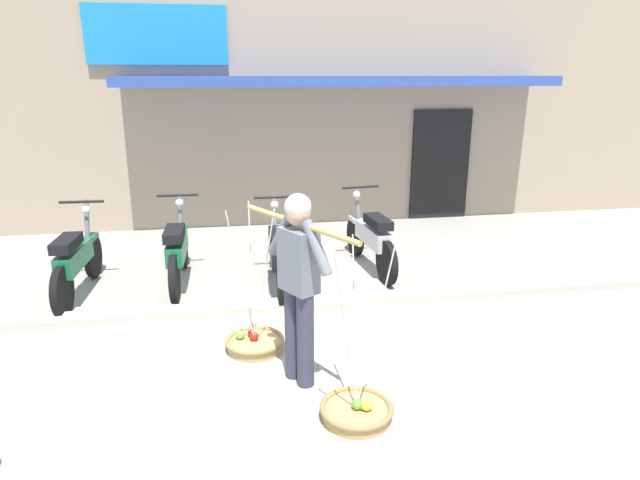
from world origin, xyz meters
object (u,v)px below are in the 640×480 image
(fruit_basket_left_side, at_px, (254,342))
(motorcycle_end_of_row, at_px, (371,238))
(motorcycle_second_in_row, at_px, (178,250))
(fruit_vendor, at_px, (299,278))
(fruit_basket_right_side, at_px, (357,410))
(motorcycle_third_in_row, at_px, (278,253))
(motorcycle_nearest_shop, at_px, (76,261))

(fruit_basket_left_side, xyz_separation_m, motorcycle_end_of_row, (1.71, 2.03, 0.38))
(motorcycle_second_in_row, bearing_deg, fruit_basket_left_side, -65.65)
(fruit_vendor, height_order, fruit_basket_right_side, fruit_vendor)
(fruit_basket_right_side, relative_size, motorcycle_third_in_row, 0.80)
(motorcycle_end_of_row, bearing_deg, fruit_basket_right_side, -106.42)
(motorcycle_nearest_shop, relative_size, motorcycle_end_of_row, 1.00)
(motorcycle_second_in_row, bearing_deg, motorcycle_end_of_row, 2.63)
(fruit_vendor, height_order, motorcycle_nearest_shop, fruit_vendor)
(fruit_basket_left_side, xyz_separation_m, motorcycle_third_in_row, (0.39, 1.58, 0.38))
(fruit_basket_left_side, bearing_deg, motorcycle_second_in_row, 114.35)
(fruit_basket_left_side, height_order, motorcycle_second_in_row, fruit_basket_left_side)
(motorcycle_nearest_shop, height_order, motorcycle_third_in_row, same)
(fruit_vendor, height_order, motorcycle_second_in_row, fruit_vendor)
(fruit_basket_right_side, distance_m, motorcycle_second_in_row, 3.58)
(fruit_basket_left_side, bearing_deg, fruit_vendor, -59.68)
(fruit_basket_left_side, bearing_deg, motorcycle_third_in_row, 76.32)
(motorcycle_end_of_row, bearing_deg, motorcycle_nearest_shop, -175.24)
(fruit_vendor, relative_size, motorcycle_third_in_row, 0.93)
(motorcycle_nearest_shop, bearing_deg, fruit_basket_left_side, -40.02)
(fruit_basket_right_side, bearing_deg, motorcycle_third_in_row, 97.07)
(fruit_basket_left_side, relative_size, motorcycle_nearest_shop, 0.80)
(fruit_basket_left_side, distance_m, motorcycle_nearest_shop, 2.69)
(fruit_basket_right_side, xyz_separation_m, motorcycle_second_in_row, (-1.60, 3.17, 0.38))
(motorcycle_second_in_row, relative_size, motorcycle_end_of_row, 1.00)
(fruit_vendor, xyz_separation_m, motorcycle_third_in_row, (0.02, 2.22, -0.52))
(motorcycle_third_in_row, height_order, motorcycle_end_of_row, same)
(fruit_basket_right_side, xyz_separation_m, motorcycle_third_in_row, (-0.35, 2.85, 0.38))
(motorcycle_third_in_row, bearing_deg, motorcycle_nearest_shop, 176.92)
(fruit_basket_left_side, height_order, fruit_basket_right_side, same)
(motorcycle_nearest_shop, distance_m, motorcycle_end_of_row, 3.77)
(fruit_vendor, relative_size, motorcycle_second_in_row, 0.93)
(motorcycle_nearest_shop, distance_m, motorcycle_third_in_row, 2.43)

